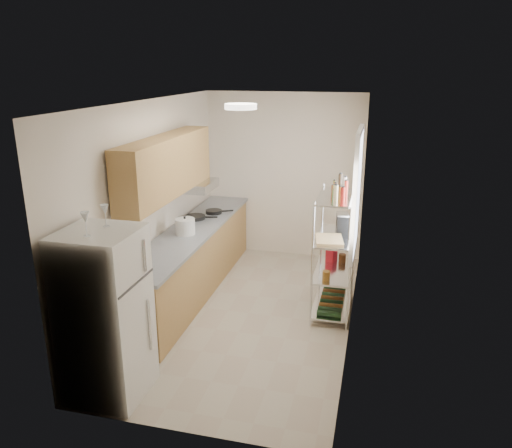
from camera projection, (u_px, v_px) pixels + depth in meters
The scene contains 16 objects.
room at pixel (249, 214), 5.89m from camera, with size 2.52×4.42×2.62m.
counter_run at pixel (192, 261), 6.76m from camera, with size 0.63×3.51×0.90m.
upper_cabinets at pixel (167, 166), 6.07m from camera, with size 0.33×2.20×0.72m, color #A17C44.
range_hood at pixel (195, 185), 6.92m from camera, with size 0.50×0.60×0.12m, color #B7BABC.
window at pixel (357, 193), 5.85m from camera, with size 0.06×1.00×1.46m, color white.
bakers_rack at pixel (336, 229), 5.99m from camera, with size 0.45×0.90×1.73m.
ceiling_dome at pixel (241, 106), 5.22m from camera, with size 0.34×0.34×0.06m, color white.
refrigerator at pixel (105, 315), 4.54m from camera, with size 0.67×0.67×1.62m, color silver.
wine_glass_a at pixel (86, 224), 4.13m from camera, with size 0.08×0.08×0.21m, color silver, non-canonical shape.
wine_glass_b at pixel (105, 216), 4.38m from camera, with size 0.07×0.07×0.20m, color silver, non-canonical shape.
rice_cooker at pixel (185, 226), 6.41m from camera, with size 0.26×0.26×0.21m, color white.
frying_pan_large at pixel (195, 217), 7.06m from camera, with size 0.28×0.28×0.05m, color black.
frying_pan_small at pixel (214, 212), 7.33m from camera, with size 0.24×0.24×0.05m, color black.
cutting_board at pixel (329, 239), 5.87m from camera, with size 0.31×0.40×0.03m, color tan.
espresso_machine at pixel (342, 223), 6.11m from camera, with size 0.14×0.21×0.25m, color black.
storage_bag at pixel (332, 254), 6.45m from camera, with size 0.11×0.15×0.17m, color #AE151E.
Camera 1 is at (1.44, -5.45, 2.99)m, focal length 35.00 mm.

